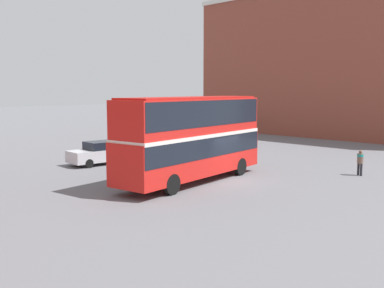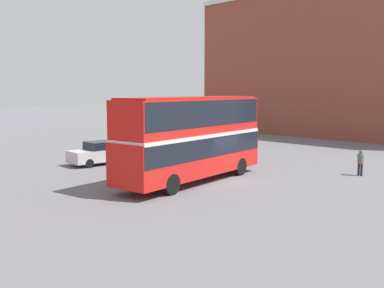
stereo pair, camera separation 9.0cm
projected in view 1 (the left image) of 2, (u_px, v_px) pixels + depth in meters
ground_plane at (230, 180)px, 26.07m from camera, size 240.00×240.00×0.00m
building_row_right at (341, 63)px, 50.53m from camera, size 10.03×34.07×16.51m
double_decker_bus at (192, 134)px, 25.34m from camera, size 10.86×4.07×4.83m
pedestrian_foreground at (360, 160)px, 27.39m from camera, size 0.50×0.50×1.57m
parked_car_kerb_near at (101, 153)px, 31.67m from camera, size 4.63×2.09×1.61m
parked_car_kerb_far at (205, 133)px, 45.96m from camera, size 4.40×2.19×1.55m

